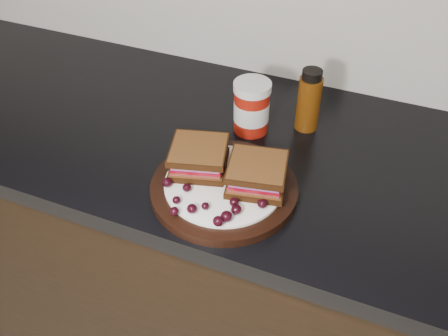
{
  "coord_description": "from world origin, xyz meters",
  "views": [
    {
      "loc": [
        0.35,
        0.91,
        1.56
      ],
      "look_at": [
        0.09,
        1.55,
        0.96
      ],
      "focal_mm": 40.0,
      "sensor_mm": 36.0,
      "label": 1
    }
  ],
  "objects_px": {
    "sandwich_left": "(199,157)",
    "condiment_jar": "(252,107)",
    "plate": "(224,188)",
    "oil_bottle": "(309,100)"
  },
  "relations": [
    {
      "from": "sandwich_left",
      "to": "condiment_jar",
      "type": "xyz_separation_m",
      "value": [
        0.04,
        0.19,
        0.01
      ]
    },
    {
      "from": "condiment_jar",
      "to": "oil_bottle",
      "type": "relative_size",
      "value": 0.83
    },
    {
      "from": "plate",
      "to": "oil_bottle",
      "type": "height_order",
      "value": "oil_bottle"
    },
    {
      "from": "plate",
      "to": "oil_bottle",
      "type": "xyz_separation_m",
      "value": [
        0.09,
        0.27,
        0.06
      ]
    },
    {
      "from": "sandwich_left",
      "to": "oil_bottle",
      "type": "relative_size",
      "value": 0.75
    },
    {
      "from": "sandwich_left",
      "to": "condiment_jar",
      "type": "height_order",
      "value": "condiment_jar"
    },
    {
      "from": "plate",
      "to": "condiment_jar",
      "type": "relative_size",
      "value": 2.37
    },
    {
      "from": "plate",
      "to": "condiment_jar",
      "type": "height_order",
      "value": "condiment_jar"
    },
    {
      "from": "oil_bottle",
      "to": "condiment_jar",
      "type": "bearing_deg",
      "value": -152.85
    },
    {
      "from": "sandwich_left",
      "to": "oil_bottle",
      "type": "distance_m",
      "value": 0.29
    }
  ]
}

